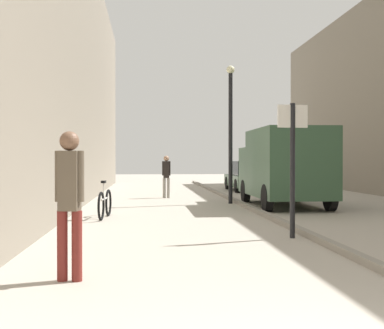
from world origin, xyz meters
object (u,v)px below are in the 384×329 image
(lamp_post, at_px, (231,125))
(pedestrian_main_foreground, at_px, (166,174))
(pedestrian_mid_block, at_px, (70,195))
(delivery_van, at_px, (284,165))
(street_sign_post, at_px, (293,158))
(bicycle_leaning, at_px, (105,204))
(parked_car, at_px, (249,176))

(lamp_post, bearing_deg, pedestrian_main_foreground, 126.17)
(pedestrian_main_foreground, bearing_deg, pedestrian_mid_block, -91.11)
(pedestrian_main_foreground, bearing_deg, delivery_van, -42.18)
(street_sign_post, bearing_deg, lamp_post, -96.03)
(lamp_post, bearing_deg, delivery_van, -37.65)
(pedestrian_mid_block, bearing_deg, lamp_post, 81.30)
(pedestrian_mid_block, bearing_deg, pedestrian_main_foreground, 93.11)
(pedestrian_mid_block, height_order, street_sign_post, street_sign_post)
(delivery_van, height_order, bicycle_leaning, delivery_van)
(parked_car, height_order, street_sign_post, street_sign_post)
(parked_car, height_order, lamp_post, lamp_post)
(delivery_van, distance_m, parked_car, 8.53)
(street_sign_post, height_order, bicycle_leaning, street_sign_post)
(pedestrian_mid_block, distance_m, street_sign_post, 5.01)
(pedestrian_main_foreground, height_order, pedestrian_mid_block, pedestrian_mid_block)
(delivery_van, bearing_deg, parked_car, 86.85)
(lamp_post, xyz_separation_m, bicycle_leaning, (-3.96, -4.26, -2.34))
(bicycle_leaning, bearing_deg, pedestrian_main_foreground, 81.16)
(delivery_van, xyz_separation_m, bicycle_leaning, (-5.53, -3.05, -0.95))
(street_sign_post, bearing_deg, parked_car, -103.48)
(street_sign_post, relative_size, lamp_post, 0.55)
(pedestrian_main_foreground, xyz_separation_m, delivery_van, (3.68, -4.10, 0.36))
(pedestrian_main_foreground, relative_size, pedestrian_mid_block, 0.90)
(delivery_van, height_order, lamp_post, lamp_post)
(street_sign_post, bearing_deg, pedestrian_mid_block, 35.62)
(parked_car, bearing_deg, lamp_post, -106.02)
(street_sign_post, bearing_deg, delivery_van, -109.12)
(pedestrian_main_foreground, xyz_separation_m, pedestrian_mid_block, (-1.74, -14.18, 0.11))
(parked_car, bearing_deg, bicycle_leaning, -117.70)
(parked_car, relative_size, lamp_post, 0.88)
(delivery_van, xyz_separation_m, street_sign_post, (-1.66, -6.81, 0.22))
(delivery_van, xyz_separation_m, parked_car, (0.51, 8.49, -0.61))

